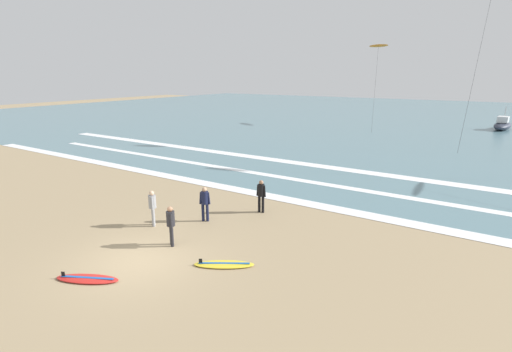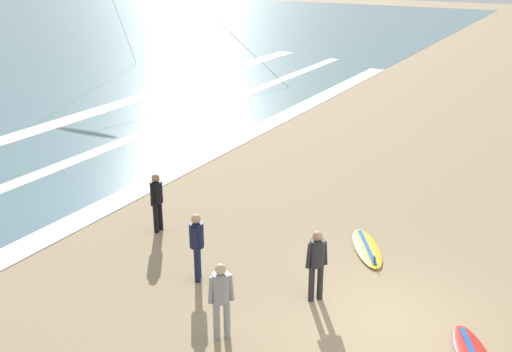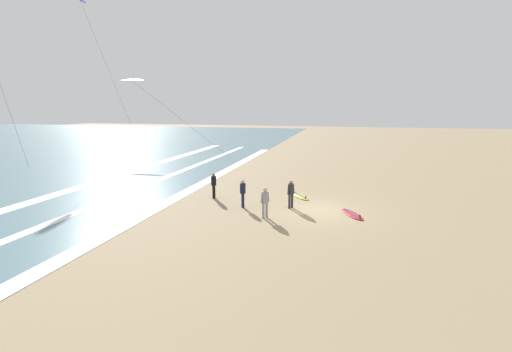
# 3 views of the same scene
# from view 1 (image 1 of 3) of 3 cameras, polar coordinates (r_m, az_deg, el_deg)

# --- Properties ---
(ground_plane) EXTENTS (160.00, 160.00, 0.00)m
(ground_plane) POSITION_cam_1_polar(r_m,az_deg,el_deg) (14.45, -17.02, -12.05)
(ground_plane) COLOR #9E8763
(ocean_surface) EXTENTS (140.00, 90.00, 0.01)m
(ocean_surface) POSITION_cam_1_polar(r_m,az_deg,el_deg) (62.60, 23.40, 8.06)
(ocean_surface) COLOR slate
(ocean_surface) RESTS_ON ground
(wave_foam_shoreline) EXTENTS (54.34, 0.93, 0.01)m
(wave_foam_shoreline) POSITION_cam_1_polar(r_m,az_deg,el_deg) (21.35, -1.47, -2.36)
(wave_foam_shoreline) COLOR white
(wave_foam_shoreline) RESTS_ON ocean_surface
(wave_foam_mid_break) EXTENTS (52.18, 0.66, 0.01)m
(wave_foam_mid_break) POSITION_cam_1_polar(r_m,az_deg,el_deg) (23.10, 10.43, -1.24)
(wave_foam_mid_break) COLOR white
(wave_foam_mid_break) RESTS_ON ocean_surface
(wave_foam_outer_break) EXTENTS (57.76, 1.06, 0.01)m
(wave_foam_outer_break) POSITION_cam_1_polar(r_m,az_deg,el_deg) (27.47, 10.30, 1.40)
(wave_foam_outer_break) COLOR white
(wave_foam_outer_break) RESTS_ON ocean_surface
(surfer_foreground_main) EXTENTS (0.51, 0.32, 1.60)m
(surfer_foreground_main) POSITION_cam_1_polar(r_m,az_deg,el_deg) (17.95, 0.78, -2.62)
(surfer_foreground_main) COLOR black
(surfer_foreground_main) RESTS_ON ground
(surfer_background_far) EXTENTS (0.45, 0.39, 1.60)m
(surfer_background_far) POSITION_cam_1_polar(r_m,az_deg,el_deg) (14.89, -12.77, -6.85)
(surfer_background_far) COLOR #232328
(surfer_background_far) RESTS_ON ground
(surfer_right_near) EXTENTS (0.49, 0.32, 1.60)m
(surfer_right_near) POSITION_cam_1_polar(r_m,az_deg,el_deg) (17.04, -7.76, -3.76)
(surfer_right_near) COLOR #141938
(surfer_right_near) RESTS_ON ground
(surfer_left_far) EXTENTS (0.42, 0.42, 1.60)m
(surfer_left_far) POSITION_cam_1_polar(r_m,az_deg,el_deg) (16.98, -15.39, -4.24)
(surfer_left_far) COLOR gray
(surfer_left_far) RESTS_ON ground
(surfboard_near_water) EXTENTS (2.15, 1.47, 0.25)m
(surfboard_near_water) POSITION_cam_1_polar(r_m,az_deg,el_deg) (13.76, -24.16, -14.00)
(surfboard_near_water) COLOR red
(surfboard_near_water) RESTS_ON ground
(surfboard_right_spare) EXTENTS (2.10, 1.61, 0.25)m
(surfboard_right_spare) POSITION_cam_1_polar(r_m,az_deg,el_deg) (13.51, -4.86, -13.17)
(surfboard_right_spare) COLOR yellow
(surfboard_right_spare) RESTS_ON ground
(kite_orange_low_near) EXTENTS (3.80, 9.15, 10.13)m
(kite_orange_low_near) POSITION_cam_1_polar(r_m,az_deg,el_deg) (53.07, 18.04, 18.17)
(kite_orange_low_near) COLOR orange
(kite_orange_low_near) RESTS_ON ground
(offshore_boat) EXTENTS (2.32, 5.37, 2.70)m
(offshore_boat) POSITION_cam_1_polar(r_m,az_deg,el_deg) (54.08, 33.25, 6.47)
(offshore_boat) COLOR #2D3342
(offshore_boat) RESTS_ON ground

